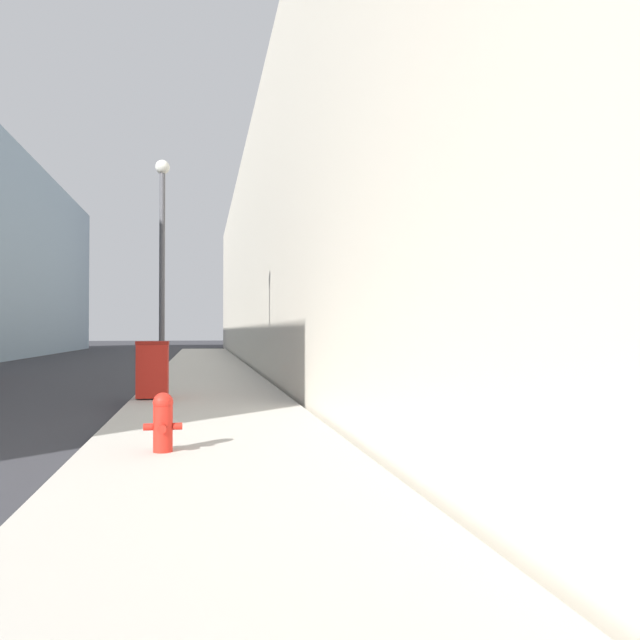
{
  "coord_description": "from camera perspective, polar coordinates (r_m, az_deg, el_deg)",
  "views": [
    {
      "loc": [
        5.65,
        -5.77,
        1.69
      ],
      "look_at": [
        9.78,
        15.84,
        2.06
      ],
      "focal_mm": 35.0,
      "sensor_mm": 36.0,
      "label": 1
    }
  ],
  "objects": [
    {
      "name": "building_right_stone",
      "position": [
        33.02,
        3.53,
        5.65
      ],
      "size": [
        12.0,
        60.0,
        10.97
      ],
      "color": "beige",
      "rests_on": "ground"
    },
    {
      "name": "sidewalk_right",
      "position": [
        23.83,
        -10.26,
        -4.84
      ],
      "size": [
        3.59,
        60.0,
        0.14
      ],
      "color": "#B7B2A8",
      "rests_on": "ground"
    },
    {
      "name": "lamppost",
      "position": [
        17.05,
        -14.24,
        5.26
      ],
      "size": [
        0.38,
        0.38,
        6.07
      ],
      "color": "#4C4C51",
      "rests_on": "sidewalk_right"
    },
    {
      "name": "trash_bin",
      "position": [
        14.7,
        -15.06,
        -4.37
      ],
      "size": [
        0.71,
        0.63,
        1.31
      ],
      "color": "red",
      "rests_on": "sidewalk_right"
    },
    {
      "name": "fire_hydrant",
      "position": [
        8.3,
        -14.17,
        -8.91
      ],
      "size": [
        0.49,
        0.37,
        0.76
      ],
      "color": "red",
      "rests_on": "sidewalk_right"
    }
  ]
}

